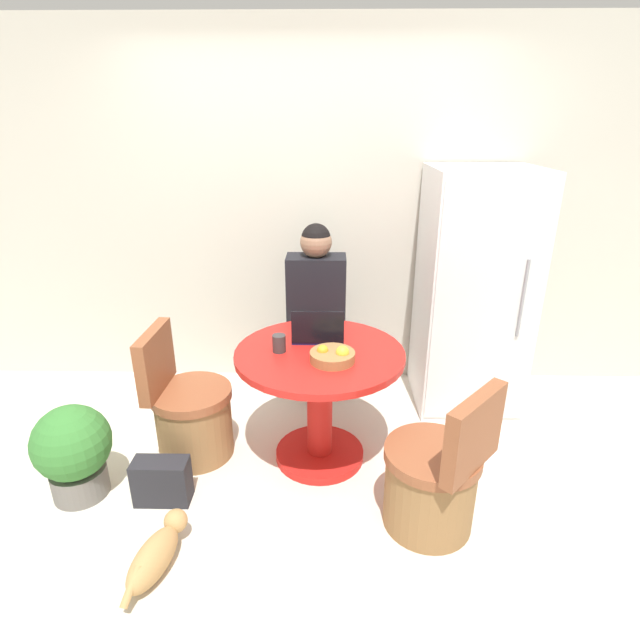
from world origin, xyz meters
The scene contains 13 objects.
ground_plane centered at (0.00, 0.00, 0.00)m, with size 12.00×12.00×0.00m, color beige.
wall_back centered at (0.00, 1.43, 1.30)m, with size 7.00×0.06×2.60m.
refrigerator centered at (1.14, 1.04, 0.84)m, with size 0.70×0.70×1.68m.
dining_table centered at (0.10, 0.31, 0.49)m, with size 0.97×0.97×0.73m.
chair_left_side centered at (-0.70, 0.34, 0.27)m, with size 0.48×0.48×0.83m.
chair_near_right_corner centered at (0.68, -0.23, 0.27)m, with size 0.56×0.56×0.83m.
person_seated centered at (0.06, 1.02, 0.73)m, with size 0.40×0.37×1.33m.
laptop centered at (0.08, 0.47, 0.77)m, with size 0.30×0.24×0.21m.
fruit_bowl centered at (0.17, 0.19, 0.77)m, with size 0.25×0.25×0.10m.
coffee_cup centered at (-0.13, 0.30, 0.78)m, with size 0.08×0.08×0.10m.
cat centered at (-0.65, -0.53, 0.09)m, with size 0.23×0.50×0.18m.
potted_plant centered at (-1.24, -0.04, 0.30)m, with size 0.41×0.41×0.55m.
handbag centered at (-0.76, -0.08, 0.13)m, with size 0.30×0.14×0.26m.
Camera 1 is at (0.15, -2.25, 1.97)m, focal length 28.00 mm.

